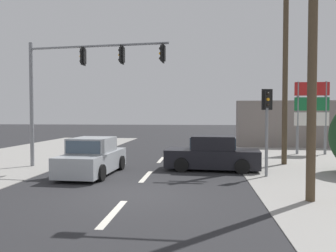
% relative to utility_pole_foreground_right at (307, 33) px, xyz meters
% --- Properties ---
extents(ground_plane, '(140.00, 140.00, 0.00)m').
position_rel_utility_pole_foreground_right_xyz_m(ground_plane, '(-5.26, 0.30, -4.85)').
color(ground_plane, '#28282B').
extents(lane_dash_near, '(0.20, 2.40, 0.01)m').
position_rel_utility_pole_foreground_right_xyz_m(lane_dash_near, '(-5.26, -1.70, -4.85)').
color(lane_dash_near, silver).
rests_on(lane_dash_near, ground).
extents(lane_dash_mid, '(0.20, 2.40, 0.01)m').
position_rel_utility_pole_foreground_right_xyz_m(lane_dash_mid, '(-5.26, 3.30, -4.85)').
color(lane_dash_mid, silver).
rests_on(lane_dash_mid, ground).
extents(lane_dash_far, '(0.20, 2.40, 0.01)m').
position_rel_utility_pole_foreground_right_xyz_m(lane_dash_far, '(-5.26, 8.30, -4.85)').
color(lane_dash_far, silver).
rests_on(lane_dash_far, ground).
extents(utility_pole_foreground_right, '(3.78, 0.33, 8.99)m').
position_rel_utility_pole_foreground_right_xyz_m(utility_pole_foreground_right, '(0.00, 0.00, 0.00)').
color(utility_pole_foreground_right, '#4C3D2B').
rests_on(utility_pole_foreground_right, ground).
extents(utility_pole_midground_right, '(1.80, 0.26, 10.17)m').
position_rel_utility_pole_foreground_right_xyz_m(utility_pole_midground_right, '(1.16, 7.19, 0.47)').
color(utility_pole_midground_right, '#4C3D2B').
rests_on(utility_pole_midground_right, ground).
extents(traffic_signal_mast, '(6.86, 0.94, 6.00)m').
position_rel_utility_pole_foreground_right_xyz_m(traffic_signal_mast, '(-8.85, 5.10, -0.50)').
color(traffic_signal_mast, slate).
rests_on(traffic_signal_mast, ground).
extents(pedestal_signal_right_kerb, '(0.44, 0.30, 3.56)m').
position_rel_utility_pole_foreground_right_xyz_m(pedestal_signal_right_kerb, '(-0.38, 3.74, -2.44)').
color(pedestal_signal_right_kerb, slate).
rests_on(pedestal_signal_right_kerb, ground).
extents(shopping_plaza_sign, '(2.10, 0.16, 4.60)m').
position_rel_utility_pole_foreground_right_xyz_m(shopping_plaza_sign, '(3.90, 11.66, -1.87)').
color(shopping_plaza_sign, slate).
rests_on(shopping_plaza_sign, ground).
extents(shopfront_wall_far, '(12.00, 1.00, 3.60)m').
position_rel_utility_pole_foreground_right_xyz_m(shopfront_wall_far, '(5.74, 16.30, -3.05)').
color(shopfront_wall_far, gray).
rests_on(shopfront_wall_far, ground).
extents(sedan_crossing_left, '(4.35, 2.14, 1.56)m').
position_rel_utility_pole_foreground_right_xyz_m(sedan_crossing_left, '(-2.51, 5.19, -4.15)').
color(sedan_crossing_left, black).
rests_on(sedan_crossing_left, ground).
extents(sedan_receding_far, '(2.04, 4.31, 1.56)m').
position_rel_utility_pole_foreground_right_xyz_m(sedan_receding_far, '(-7.58, 3.56, -4.15)').
color(sedan_receding_far, '#A3A8AD').
rests_on(sedan_receding_far, ground).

